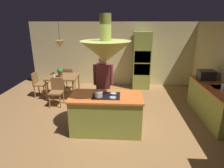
% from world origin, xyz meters
% --- Properties ---
extents(ground, '(8.16, 8.16, 0.00)m').
position_xyz_m(ground, '(0.00, 0.00, 0.00)').
color(ground, '#9E7042').
extents(wall_back, '(6.80, 0.10, 2.55)m').
position_xyz_m(wall_back, '(0.00, 3.45, 1.27)').
color(wall_back, beige).
rests_on(wall_back, ground).
extents(kitchen_island, '(1.70, 0.88, 0.93)m').
position_xyz_m(kitchen_island, '(0.00, -0.20, 0.46)').
color(kitchen_island, '#939E42').
rests_on(kitchen_island, ground).
extents(counter_run_right, '(0.73, 2.22, 0.91)m').
position_xyz_m(counter_run_right, '(2.84, 0.60, 0.47)').
color(counter_run_right, '#939E42').
rests_on(counter_run_right, ground).
extents(oven_tower, '(0.66, 0.62, 2.19)m').
position_xyz_m(oven_tower, '(1.10, 3.04, 1.10)').
color(oven_tower, '#939E42').
rests_on(oven_tower, ground).
extents(dining_table, '(1.03, 0.93, 0.76)m').
position_xyz_m(dining_table, '(-1.70, 1.90, 0.66)').
color(dining_table, olive).
rests_on(dining_table, ground).
extents(person_at_island, '(0.53, 0.23, 1.73)m').
position_xyz_m(person_at_island, '(-0.14, 0.51, 1.00)').
color(person_at_island, tan).
rests_on(person_at_island, ground).
extents(range_hood, '(1.10, 1.10, 1.00)m').
position_xyz_m(range_hood, '(0.00, -0.20, 1.96)').
color(range_hood, '#939E42').
extents(pendant_light_over_table, '(0.32, 0.32, 0.82)m').
position_xyz_m(pendant_light_over_table, '(-1.70, 1.90, 1.86)').
color(pendant_light_over_table, '#E0B266').
extents(chair_facing_island, '(0.40, 0.40, 0.87)m').
position_xyz_m(chair_facing_island, '(-1.70, 1.21, 0.50)').
color(chair_facing_island, olive).
rests_on(chair_facing_island, ground).
extents(chair_by_back_wall, '(0.40, 0.40, 0.87)m').
position_xyz_m(chair_by_back_wall, '(-1.70, 2.59, 0.50)').
color(chair_by_back_wall, olive).
rests_on(chair_by_back_wall, ground).
extents(chair_at_corner, '(0.40, 0.40, 0.87)m').
position_xyz_m(chair_at_corner, '(-2.60, 1.90, 0.50)').
color(chair_at_corner, olive).
rests_on(chair_at_corner, ground).
extents(potted_plant_on_table, '(0.20, 0.20, 0.30)m').
position_xyz_m(potted_plant_on_table, '(-1.74, 1.80, 0.93)').
color(potted_plant_on_table, '#99382D').
rests_on(potted_plant_on_table, dining_table).
extents(cup_on_table, '(0.07, 0.07, 0.09)m').
position_xyz_m(cup_on_table, '(-1.92, 1.67, 0.81)').
color(cup_on_table, white).
rests_on(cup_on_table, dining_table).
extents(canister_sugar, '(0.11, 0.11, 0.20)m').
position_xyz_m(canister_sugar, '(2.84, 0.24, 1.01)').
color(canister_sugar, silver).
rests_on(canister_sugar, counter_run_right).
extents(microwave_on_counter, '(0.46, 0.36, 0.28)m').
position_xyz_m(microwave_on_counter, '(2.84, 1.25, 1.05)').
color(microwave_on_counter, '#232326').
rests_on(microwave_on_counter, counter_run_right).
extents(cooking_pot_on_cooktop, '(0.18, 0.18, 0.12)m').
position_xyz_m(cooking_pot_on_cooktop, '(-0.16, -0.33, 0.99)').
color(cooking_pot_on_cooktop, '#B2B2B7').
rests_on(cooking_pot_on_cooktop, kitchen_island).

